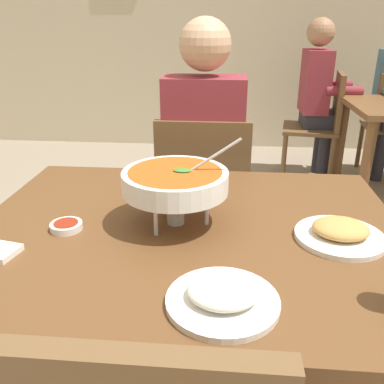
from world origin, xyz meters
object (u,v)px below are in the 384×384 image
Objects in this scene: chair_diner_main at (203,196)px; diner_main at (204,147)px; dining_table_main at (188,259)px; sauce_dish at (66,226)px; chair_bg_left at (322,121)px; rice_plate at (223,296)px; patron_bg_left at (319,91)px; appetizer_plate at (340,233)px; curry_bowl at (175,182)px.

chair_diner_main is 0.24m from diner_main.
dining_table_main is 0.36m from sauce_dish.
sauce_dish is 0.10× the size of chair_bg_left.
diner_main is at bearing 90.00° from chair_diner_main.
diner_main is at bearing 68.10° from sauce_dish.
diner_main reaches higher than chair_diner_main.
diner_main is 14.56× the size of sauce_dish.
patron_bg_left is (0.74, 2.87, -0.02)m from rice_plate.
rice_plate is 0.27× the size of chair_bg_left.
chair_bg_left reaches higher than sauce_dish.
rice_plate is at bearing -84.69° from diner_main.
patron_bg_left is (0.43, 2.56, -0.02)m from appetizer_plate.
diner_main is 5.46× the size of appetizer_plate.
sauce_dish is (-0.34, -0.04, 0.11)m from dining_table_main.
dining_table_main is 2.63m from chair_bg_left.
dining_table_main is 0.37m from rice_plate.
chair_bg_left is (0.78, 2.80, -0.26)m from rice_plate.
diner_main and patron_bg_left have the same top height.
dining_table_main is 0.82m from diner_main.
curry_bowl reaches higher than appetizer_plate.
patron_bg_left is (0.85, 1.75, 0.24)m from chair_diner_main.
chair_diner_main is 1.91m from chair_bg_left.
rice_plate reaches higher than dining_table_main.
curry_bowl reaches higher than chair_diner_main.
diner_main is at bearing 90.00° from dining_table_main.
curry_bowl is at bearing 172.60° from appetizer_plate.
diner_main is 1.15m from rice_plate.
patron_bg_left reaches higher than chair_diner_main.
rice_plate reaches higher than sauce_dish.
curry_bowl is at bearing -109.51° from patron_bg_left.
appetizer_plate is 0.18× the size of patron_bg_left.
rice_plate is 0.18× the size of patron_bg_left.
sauce_dish is (-0.45, 0.30, -0.01)m from rice_plate.
chair_bg_left is at bearing 69.16° from curry_bowl.
chair_bg_left is at bearing 70.16° from dining_table_main.
rice_plate is at bearing -33.53° from sauce_dish.
dining_table_main is 5.14× the size of appetizer_plate.
appetizer_plate is (0.42, -0.84, 0.02)m from diner_main.
curry_bowl is (-0.04, 0.03, 0.23)m from dining_table_main.
rice_plate is 0.44m from appetizer_plate.
chair_diner_main and chair_bg_left have the same top height.
diner_main reaches higher than rice_plate.
diner_main is (0.00, 0.03, 0.24)m from chair_diner_main.
appetizer_plate is at bearing -3.80° from dining_table_main.
chair_bg_left reaches higher than appetizer_plate.
patron_bg_left is at bearing 65.14° from sauce_dish.
patron_bg_left is at bearing 75.47° from rice_plate.
chair_diner_main is at bearing -115.85° from patron_bg_left.
curry_bowl reaches higher than chair_bg_left.
rice_plate is at bearing -68.55° from curry_bowl.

